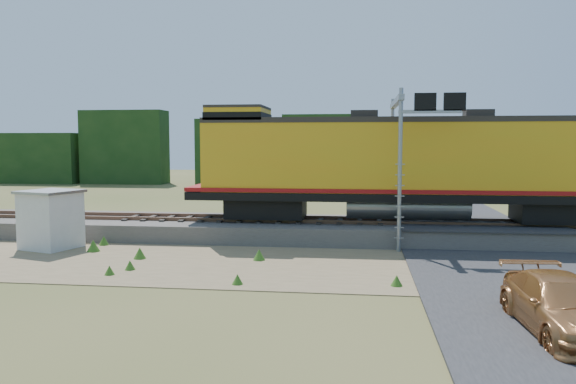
# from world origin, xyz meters

# --- Properties ---
(ground) EXTENTS (140.00, 140.00, 0.00)m
(ground) POSITION_xyz_m (0.00, 0.00, 0.00)
(ground) COLOR #475123
(ground) RESTS_ON ground
(ballast) EXTENTS (70.00, 5.00, 0.80)m
(ballast) POSITION_xyz_m (0.00, 6.00, 0.40)
(ballast) COLOR slate
(ballast) RESTS_ON ground
(rails) EXTENTS (70.00, 1.54, 0.16)m
(rails) POSITION_xyz_m (0.00, 6.00, 0.88)
(rails) COLOR brown
(rails) RESTS_ON ballast
(dirt_shoulder) EXTENTS (26.00, 8.00, 0.03)m
(dirt_shoulder) POSITION_xyz_m (-2.00, 0.50, 0.01)
(dirt_shoulder) COLOR #8C7754
(dirt_shoulder) RESTS_ON ground
(road) EXTENTS (7.00, 66.00, 0.86)m
(road) POSITION_xyz_m (7.00, 0.74, 0.09)
(road) COLOR #38383A
(road) RESTS_ON ground
(tree_line_north) EXTENTS (130.00, 3.00, 6.50)m
(tree_line_north) POSITION_xyz_m (0.00, 38.00, 3.07)
(tree_line_north) COLOR #163413
(tree_line_north) RESTS_ON ground
(weed_clumps) EXTENTS (15.00, 6.20, 0.56)m
(weed_clumps) POSITION_xyz_m (-3.50, 0.10, 0.00)
(weed_clumps) COLOR #386A1E
(weed_clumps) RESTS_ON ground
(locomotive) EXTENTS (19.75, 3.01, 5.10)m
(locomotive) POSITION_xyz_m (3.63, 6.00, 3.47)
(locomotive) COLOR black
(locomotive) RESTS_ON rails
(shed) EXTENTS (2.57, 2.57, 2.44)m
(shed) POSITION_xyz_m (-10.91, 2.10, 1.24)
(shed) COLOR silver
(shed) RESTS_ON ground
(signal_gantry) EXTENTS (2.60, 6.20, 6.55)m
(signal_gantry) POSITION_xyz_m (3.69, 5.35, 4.95)
(signal_gantry) COLOR gray
(signal_gantry) RESTS_ON ground
(car) EXTENTS (2.11, 4.60, 1.31)m
(car) POSITION_xyz_m (6.42, -6.19, 0.65)
(car) COLOR #B37742
(car) RESTS_ON ground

